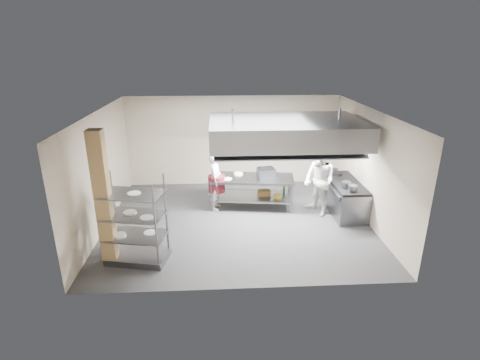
{
  "coord_description": "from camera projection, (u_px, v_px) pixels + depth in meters",
  "views": [
    {
      "loc": [
        -0.47,
        -9.22,
        4.57
      ],
      "look_at": [
        0.07,
        0.2,
        1.12
      ],
      "focal_mm": 28.0,
      "sensor_mm": 36.0,
      "label": 1
    }
  ],
  "objects": [
    {
      "name": "hood_strip_a",
      "position": [
        252.0,
        143.0,
        9.92
      ],
      "size": [
        1.6,
        0.12,
        0.04
      ],
      "primitive_type": "cube",
      "color": "white",
      "rests_on": "exhaust_hood"
    },
    {
      "name": "griddle",
      "position": [
        266.0,
        173.0,
        10.92
      ],
      "size": [
        0.56,
        0.47,
        0.24
      ],
      "primitive_type": "cube",
      "rotation": [
        0.0,
        0.0,
        0.18
      ],
      "color": "slate",
      "rests_on": "island_worktop"
    },
    {
      "name": "wall_shelf",
      "position": [
        287.0,
        141.0,
        12.48
      ],
      "size": [
        1.5,
        0.28,
        0.04
      ],
      "primitive_type": "cube",
      "color": "slate",
      "rests_on": "wall_back"
    },
    {
      "name": "island_worktop",
      "position": [
        252.0,
        178.0,
        10.89
      ],
      "size": [
        2.53,
        1.29,
        0.06
      ],
      "primitive_type": "cube",
      "rotation": [
        0.0,
        0.0,
        -0.12
      ],
      "color": "slate",
      "rests_on": "island"
    },
    {
      "name": "wicker_basket",
      "position": [
        264.0,
        193.0,
        11.13
      ],
      "size": [
        0.37,
        0.27,
        0.16
      ],
      "primitive_type": "cube",
      "rotation": [
        0.0,
        0.0,
        0.06
      ],
      "color": "olive",
      "rests_on": "island_undershelf"
    },
    {
      "name": "island_undershelf",
      "position": [
        251.0,
        197.0,
        11.09
      ],
      "size": [
        2.32,
        1.17,
        0.04
      ],
      "primitive_type": "cube",
      "rotation": [
        0.0,
        0.0,
        -0.12
      ],
      "color": "gray",
      "rests_on": "island"
    },
    {
      "name": "ceiling",
      "position": [
        237.0,
        111.0,
        9.21
      ],
      "size": [
        7.0,
        7.0,
        0.0
      ],
      "primitive_type": "plane",
      "rotation": [
        3.14,
        0.0,
        0.0
      ],
      "color": "silver",
      "rests_on": "wall_back"
    },
    {
      "name": "stockpot",
      "position": [
        346.0,
        185.0,
        10.11
      ],
      "size": [
        0.24,
        0.24,
        0.17
      ],
      "primitive_type": "cylinder",
      "color": "gray",
      "rests_on": "range_top"
    },
    {
      "name": "range_top",
      "position": [
        345.0,
        183.0,
        10.58
      ],
      "size": [
        0.78,
        1.96,
        0.06
      ],
      "primitive_type": "cube",
      "color": "black",
      "rests_on": "cooking_range"
    },
    {
      "name": "exhaust_hood",
      "position": [
        286.0,
        131.0,
        9.86
      ],
      "size": [
        4.0,
        2.5,
        0.6
      ],
      "primitive_type": "cube",
      "color": "slate",
      "rests_on": "ceiling"
    },
    {
      "name": "cooking_range",
      "position": [
        344.0,
        197.0,
        10.73
      ],
      "size": [
        0.8,
        2.0,
        0.84
      ],
      "primitive_type": "cube",
      "color": "gray",
      "rests_on": "floor"
    },
    {
      "name": "hood_strip_b",
      "position": [
        319.0,
        142.0,
        10.02
      ],
      "size": [
        1.6,
        0.12,
        0.04
      ],
      "primitive_type": "cube",
      "color": "white",
      "rests_on": "exhaust_hood"
    },
    {
      "name": "floor",
      "position": [
        238.0,
        221.0,
        10.24
      ],
      "size": [
        7.0,
        7.0,
        0.0
      ],
      "primitive_type": "plane",
      "color": "#2D2D2F",
      "rests_on": "ground"
    },
    {
      "name": "island",
      "position": [
        252.0,
        192.0,
        11.04
      ],
      "size": [
        2.53,
        1.29,
        0.91
      ],
      "primitive_type": null,
      "rotation": [
        0.0,
        0.0,
        -0.12
      ],
      "color": "gray",
      "rests_on": "floor"
    },
    {
      "name": "chef_plating",
      "position": [
        110.0,
        212.0,
        8.55
      ],
      "size": [
        0.87,
        1.19,
        1.88
      ],
      "primitive_type": "imported",
      "rotation": [
        0.0,
        0.0,
        -1.15
      ],
      "color": "white",
      "rests_on": "floor"
    },
    {
      "name": "pass_rack",
      "position": [
        134.0,
        220.0,
        8.08
      ],
      "size": [
        1.44,
        1.01,
        1.97
      ],
      "primitive_type": null,
      "rotation": [
        0.0,
        0.0,
        -0.2
      ],
      "color": "gray",
      "rests_on": "floor"
    },
    {
      "name": "wall_right",
      "position": [
        369.0,
        167.0,
        9.91
      ],
      "size": [
        0.0,
        6.0,
        6.0
      ],
      "primitive_type": "plane",
      "rotation": [
        1.57,
        0.0,
        -1.57
      ],
      "color": "#B5A590",
      "rests_on": "ground"
    },
    {
      "name": "plate_stack",
      "position": [
        136.0,
        235.0,
        8.21
      ],
      "size": [
        0.28,
        0.28,
        0.05
      ],
      "primitive_type": "cylinder",
      "color": "white",
      "rests_on": "pass_rack"
    },
    {
      "name": "wall_left",
      "position": [
        101.0,
        172.0,
        9.53
      ],
      "size": [
        0.0,
        6.0,
        6.0
      ],
      "primitive_type": "plane",
      "rotation": [
        1.57,
        0.0,
        1.57
      ],
      "color": "#B5A590",
      "rests_on": "ground"
    },
    {
      "name": "wall_back",
      "position": [
        233.0,
        141.0,
        12.54
      ],
      "size": [
        7.0,
        0.0,
        7.0
      ],
      "primitive_type": "plane",
      "rotation": [
        1.57,
        0.0,
        0.0
      ],
      "color": "#B5A590",
      "rests_on": "ground"
    },
    {
      "name": "chef_line",
      "position": [
        319.0,
        181.0,
        10.38
      ],
      "size": [
        1.07,
        1.18,
        1.96
      ],
      "primitive_type": "imported",
      "rotation": [
        0.0,
        0.0,
        -1.14
      ],
      "color": "silver",
      "rests_on": "floor"
    },
    {
      "name": "column",
      "position": [
        103.0,
        200.0,
        7.78
      ],
      "size": [
        0.3,
        0.3,
        3.0
      ],
      "primitive_type": "cube",
      "color": "tan",
      "rests_on": "floor"
    },
    {
      "name": "chef_head",
      "position": [
        215.0,
        181.0,
        10.75
      ],
      "size": [
        0.46,
        0.66,
        1.72
      ],
      "primitive_type": "imported",
      "rotation": [
        0.0,
        0.0,
        1.49
      ],
      "color": "white",
      "rests_on": "floor"
    }
  ]
}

